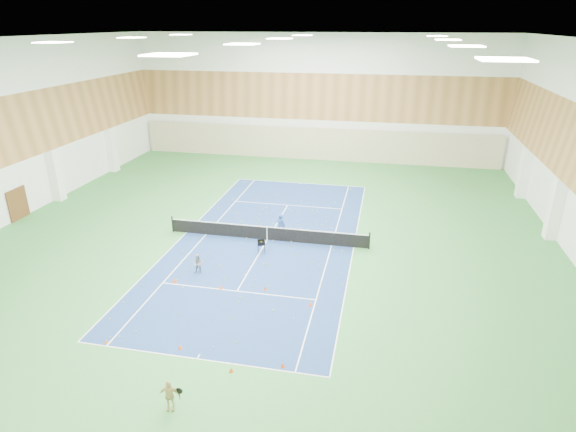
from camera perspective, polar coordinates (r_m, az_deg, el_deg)
The scene contains 21 objects.
ground at distance 30.64m, azimuth -2.49°, elevation -2.87°, with size 40.00×40.00×0.00m, color #327636.
room_shell at distance 28.64m, azimuth -2.69°, elevation 8.09°, with size 36.00×40.00×12.00m, color white, non-canonical shape.
wood_cladding at distance 28.22m, azimuth -2.76°, elevation 12.03°, with size 36.00×40.00×8.00m, color #A9713E, non-canonical shape.
ceiling_light_grid at distance 27.81m, azimuth -2.91°, elevation 20.01°, with size 21.40×25.40×0.06m, color white, non-canonical shape.
court_surface at distance 30.64m, azimuth -2.49°, elevation -2.86°, with size 10.97×23.77×0.01m, color navy.
tennis_balls_scatter at distance 30.62m, azimuth -2.49°, elevation -2.79°, with size 10.57×22.77×0.07m, color #AFCA22, non-canonical shape.
tennis_net at distance 30.41m, azimuth -2.50°, elevation -1.93°, with size 12.80×0.10×1.10m, color black, non-canonical shape.
back_curtain at distance 48.51m, azimuth 3.22°, elevation 8.54°, with size 35.40×0.16×3.20m, color #C6B793.
door_left_b at distance 38.49m, azimuth -29.37°, elevation 1.27°, with size 0.08×1.80×2.20m, color #593319.
coach at distance 30.70m, azimuth -0.87°, elevation -1.16°, with size 0.58×0.38×1.60m, color #22419D.
child_court at distance 26.92m, azimuth -10.60°, elevation -5.61°, with size 0.56×0.43×1.15m, color gray.
child_apron at distance 18.63m, azimuth -13.91°, elevation -19.93°, with size 0.73×0.30×1.25m, color tan.
ball_cart at distance 28.88m, azimuth -3.19°, elevation -3.63°, with size 0.46×0.46×0.79m, color black, non-canonical shape.
cone_svc_a at distance 26.47m, azimuth -13.26°, elevation -7.45°, with size 0.22×0.22×0.25m, color #FF480D.
cone_svc_b at distance 25.46m, azimuth -7.96°, elevation -8.32°, with size 0.20×0.20×0.22m, color #DB590B.
cone_svc_c at distance 25.14m, azimuth -2.71°, elevation -8.55°, with size 0.20×0.20×0.21m, color #ED440C.
cone_svc_d at distance 23.87m, azimuth 2.69°, elevation -10.37°, with size 0.20×0.20×0.22m, color #EB4E0C.
cone_base_a at distance 22.79m, azimuth -20.75°, elevation -13.74°, with size 0.18×0.18×0.20m, color #D75C0B.
cone_base_b at distance 21.60m, azimuth -12.67°, elevation -14.87°, with size 0.19×0.19×0.21m, color #FD540D.
cone_base_c at distance 20.11m, azimuth -6.77°, elevation -17.65°, with size 0.18×0.18×0.20m, color #DB480B.
cone_base_d at distance 20.19m, azimuth -0.64°, elevation -17.27°, with size 0.18×0.18×0.20m, color #E3430B.
Camera 1 is at (6.95, -26.91, 12.89)m, focal length 30.00 mm.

